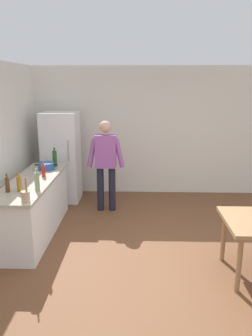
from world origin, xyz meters
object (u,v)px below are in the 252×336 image
(cooking_pot, at_px, (46,166))
(bottle_wine_green, at_px, (55,158))
(bottle_water_clear, at_px, (37,180))
(bottle_sauce_red, at_px, (44,171))
(refrigerator, at_px, (62,157))
(bottle_vinegar_tall, at_px, (37,182))
(bottle_beer_brown, at_px, (7,184))
(bottle_oil_amber, at_px, (19,184))
(person, at_px, (106,160))
(utensil_jar, at_px, (25,196))

(cooking_pot, xyz_separation_m, bottle_wine_green, (0.10, 0.23, 0.09))
(bottle_water_clear, xyz_separation_m, bottle_wine_green, (-0.06, 1.30, 0.02))
(bottle_water_clear, bearing_deg, bottle_sauce_red, 97.05)
(refrigerator, distance_m, bottle_water_clear, 2.05)
(cooking_pot, height_order, bottle_water_clear, bottle_water_clear)
(bottle_vinegar_tall, bearing_deg, bottle_beer_brown, -172.59)
(cooking_pot, height_order, bottle_beer_brown, bottle_beer_brown)
(bottle_oil_amber, height_order, bottle_wine_green, bottle_wine_green)
(refrigerator, distance_m, cooking_pot, 0.97)
(refrigerator, bearing_deg, bottle_vinegar_tall, -86.08)
(bottle_water_clear, height_order, bottle_vinegar_tall, bottle_vinegar_tall)
(bottle_water_clear, bearing_deg, cooking_pot, 98.20)
(refrigerator, xyz_separation_m, bottle_wine_green, (0.05, -0.74, 0.15))
(bottle_beer_brown, relative_size, bottle_sauce_red, 1.08)
(refrigerator, bearing_deg, bottle_wine_green, -86.19)
(bottle_water_clear, height_order, bottle_sauce_red, bottle_water_clear)
(bottle_oil_amber, distance_m, bottle_sauce_red, 0.76)
(cooking_pot, distance_m, bottle_beer_brown, 1.24)
(bottle_vinegar_tall, bearing_deg, bottle_wine_green, 93.97)
(bottle_water_clear, height_order, bottle_wine_green, bottle_wine_green)
(bottle_water_clear, distance_m, bottle_sauce_red, 0.62)
(person, relative_size, bottle_wine_green, 5.00)
(bottle_water_clear, bearing_deg, bottle_vinegar_tall, -67.56)
(bottle_oil_amber, bearing_deg, bottle_beer_brown, -173.37)
(utensil_jar, height_order, bottle_sauce_red, utensil_jar)
(refrigerator, height_order, utensil_jar, refrigerator)
(utensil_jar, relative_size, bottle_wine_green, 0.94)
(person, bearing_deg, bottle_oil_amber, -123.09)
(bottle_sauce_red, relative_size, bottle_wine_green, 0.71)
(bottle_sauce_red, bearing_deg, refrigerator, 91.29)
(person, height_order, utensil_jar, person)
(bottle_beer_brown, height_order, bottle_sauce_red, bottle_beer_brown)
(refrigerator, distance_m, bottle_wine_green, 0.75)
(bottle_water_clear, bearing_deg, refrigerator, 93.04)
(bottle_beer_brown, bearing_deg, person, 53.41)
(cooking_pot, bearing_deg, utensil_jar, -84.19)
(bottle_oil_amber, height_order, bottle_sauce_red, bottle_oil_amber)
(refrigerator, xyz_separation_m, utensil_jar, (0.12, -2.57, 0.08))
(bottle_wine_green, bearing_deg, bottle_water_clear, -87.39)
(person, relative_size, bottle_vinegar_tall, 5.31)
(person, distance_m, bottle_oil_amber, 1.92)
(refrigerator, relative_size, utensil_jar, 5.62)
(person, relative_size, bottle_water_clear, 5.67)
(refrigerator, xyz_separation_m, bottle_beer_brown, (-0.26, -2.18, 0.11))
(utensil_jar, xyz_separation_m, bottle_water_clear, (-0.01, 0.53, 0.05))
(cooking_pot, bearing_deg, bottle_water_clear, -81.80)
(utensil_jar, bearing_deg, person, 67.49)
(bottle_water_clear, bearing_deg, bottle_beer_brown, -158.72)
(utensil_jar, height_order, bottle_water_clear, utensil_jar)
(refrigerator, distance_m, bottle_vinegar_tall, 2.14)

